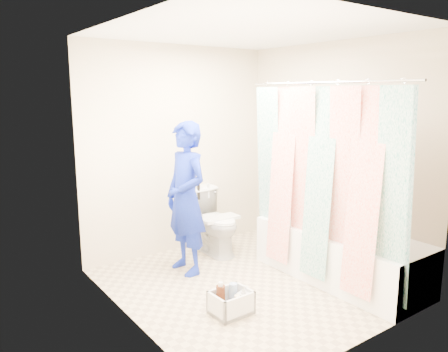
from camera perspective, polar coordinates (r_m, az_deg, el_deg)
floor at (r=4.44m, az=3.04°, el=-13.98°), size 2.60×2.60×0.00m
ceiling at (r=4.07m, az=3.39°, el=18.43°), size 2.40×2.60×0.02m
wall_back at (r=5.15m, az=-5.98°, el=3.38°), size 2.40×0.02×2.40m
wall_front at (r=3.20m, az=18.05°, el=-1.61°), size 2.40×0.02×2.40m
wall_left at (r=3.46m, az=-12.39°, el=-0.41°), size 0.02×2.60×2.40m
wall_right at (r=4.92m, az=14.12°, el=2.78°), size 0.02×2.60×2.40m
bathtub at (r=4.62m, az=14.83°, el=-9.72°), size 0.70×1.75×0.50m
curtain_rod at (r=4.09m, az=12.98°, el=11.81°), size 0.02×1.90×0.02m
shower_curtain at (r=4.17m, az=12.45°, el=-1.06°), size 0.06×1.75×1.80m
toilet at (r=5.15m, az=-1.35°, el=-5.94°), size 0.43×0.74×0.75m
tank_lid at (r=5.04m, az=-0.58°, el=-5.55°), size 0.46×0.20×0.04m
tank_internals at (r=5.20m, az=-3.00°, el=-1.63°), size 0.18×0.06×0.25m
plumber at (r=4.52m, az=-4.97°, el=-2.91°), size 0.40×0.59×1.58m
cleaning_caddy at (r=3.88m, az=1.06°, el=-16.23°), size 0.34×0.27×0.26m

